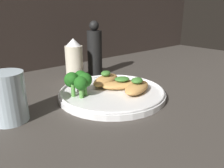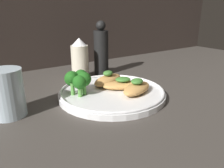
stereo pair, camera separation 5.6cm
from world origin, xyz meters
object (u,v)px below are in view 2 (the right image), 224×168
Objects in this scene: pepper_grinder at (101,51)px; broccoli_bunch at (79,80)px; plate at (112,93)px; sauce_bottle at (80,59)px; drinking_glass at (6,93)px.

broccoli_bunch is at bearing -136.15° from pepper_grinder.
sauce_bottle is (0.57, 19.17, 5.32)cm from plate.
pepper_grinder reaches higher than plate.
drinking_glass is (-24.85, -15.72, -1.19)cm from sauce_bottle.
sauce_bottle is at bearing 62.22° from broccoli_bunch.
pepper_grinder is at bearing 43.85° from broccoli_bunch.
sauce_bottle is 1.29× the size of drinking_glass.
plate is 1.52× the size of pepper_grinder.
sauce_bottle reaches higher than plate.
pepper_grinder is at bearing 65.64° from plate.
drinking_glass is at bearing -147.68° from sauce_bottle.
pepper_grinder reaches higher than sauce_bottle.
pepper_grinder is (16.43, 15.79, 3.14)cm from broccoli_bunch.
pepper_grinder is 1.78× the size of drinking_glass.
broccoli_bunch is at bearing -117.78° from sauce_bottle.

